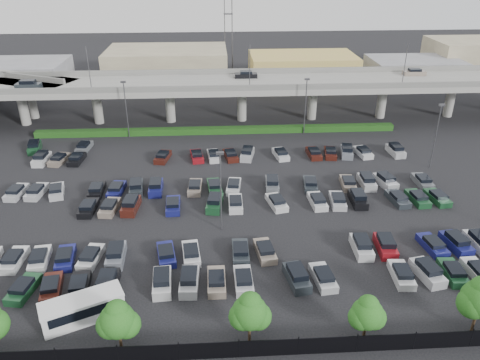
{
  "coord_description": "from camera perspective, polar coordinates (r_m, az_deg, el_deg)",
  "views": [
    {
      "loc": [
        -0.6,
        -56.53,
        31.06
      ],
      "look_at": [
        2.83,
        1.38,
        2.0
      ],
      "focal_mm": 35.0,
      "sensor_mm": 36.0,
      "label": 1
    }
  ],
  "objects": [
    {
      "name": "ground",
      "position": [
        64.5,
        -2.44,
        -2.2
      ],
      "size": [
        280.0,
        280.0,
        0.0
      ],
      "primitive_type": "plane",
      "color": "black"
    },
    {
      "name": "overpass",
      "position": [
        91.75,
        -3.11,
        11.35
      ],
      "size": [
        150.0,
        13.0,
        15.8
      ],
      "color": "gray",
      "rests_on": "ground"
    },
    {
      "name": "hedge",
      "position": [
        87.05,
        -2.79,
        6.06
      ],
      "size": [
        66.0,
        1.6,
        1.1
      ],
      "primitive_type": "cube",
      "color": "#183D11",
      "rests_on": "ground"
    },
    {
      "name": "fence",
      "position": [
        41.52,
        -1.67,
        -19.99
      ],
      "size": [
        70.0,
        0.1,
        2.0
      ],
      "color": "black",
      "rests_on": "ground"
    },
    {
      "name": "tree_row",
      "position": [
        40.75,
        -0.69,
        -15.92
      ],
      "size": [
        65.07,
        3.66,
        5.94
      ],
      "color": "#332316",
      "rests_on": "ground"
    },
    {
      "name": "shuttle_bus",
      "position": [
        46.84,
        -18.64,
        -14.56
      ],
      "size": [
        7.78,
        5.37,
        2.37
      ],
      "color": "silver",
      "rests_on": "ground"
    },
    {
      "name": "parked_cars",
      "position": [
        60.62,
        -2.67,
        -3.58
      ],
      "size": [
        63.01,
        41.67,
        1.67
      ],
      "color": "#262C31",
      "rests_on": "ground"
    },
    {
      "name": "light_poles",
      "position": [
        63.67,
        -6.3,
        3.5
      ],
      "size": [
        66.9,
        48.38,
        10.3
      ],
      "color": "#444448",
      "rests_on": "ground"
    },
    {
      "name": "distant_buildings",
      "position": [
        122.14,
        2.88,
        13.66
      ],
      "size": [
        138.0,
        24.0,
        9.0
      ],
      "color": "gray",
      "rests_on": "ground"
    },
    {
      "name": "comm_tower",
      "position": [
        131.52,
        -1.45,
        19.86
      ],
      "size": [
        2.4,
        2.4,
        30.0
      ],
      "color": "#444448",
      "rests_on": "ground"
    }
  ]
}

